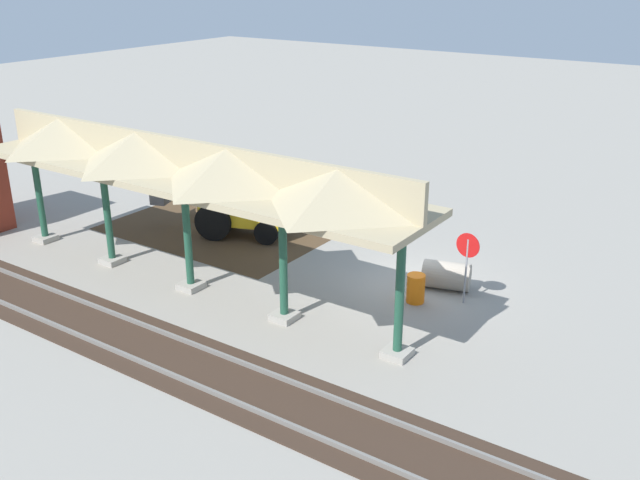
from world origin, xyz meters
name	(u,v)px	position (x,y,z in m)	size (l,w,h in m)	color
ground_plane	(410,284)	(0.00, 0.00, 0.00)	(120.00, 120.00, 0.00)	gray
dirt_work_zone	(230,225)	(8.51, -0.96, 0.00)	(8.50, 7.00, 0.01)	#4C3823
platform_canopy	(182,162)	(5.61, 4.27, 4.17)	(16.13, 3.20, 4.90)	#9E998E
rail_tracks	(262,393)	(0.00, 7.67, 0.03)	(60.00, 2.58, 0.15)	slate
stop_sign	(467,253)	(-2.00, 0.30, 1.64)	(0.76, 0.09, 2.27)	gray
backhoe	(240,204)	(7.40, -0.32, 1.26)	(5.31, 2.93, 2.82)	yellow
dirt_mound	(217,215)	(9.77, -1.56, 0.00)	(5.29, 5.29, 1.52)	#4C3823
concrete_pipe	(446,275)	(-1.10, -0.35, 0.45)	(1.67, 1.27, 0.90)	#9E9384
traffic_barrel	(416,288)	(-0.75, 1.08, 0.45)	(0.56, 0.56, 0.90)	orange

